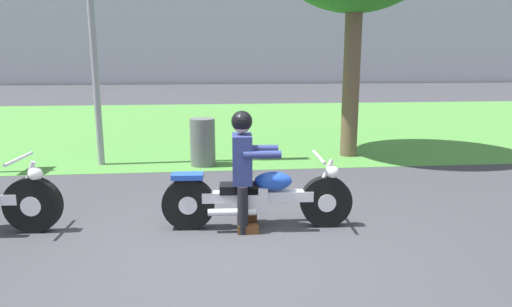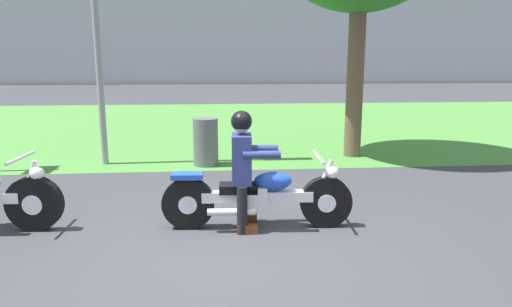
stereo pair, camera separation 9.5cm
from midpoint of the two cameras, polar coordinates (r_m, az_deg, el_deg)
ground at (r=4.81m, az=-2.17°, el=-12.21°), size 120.00×120.00×0.00m
grass_verge at (r=14.00m, az=-3.98°, el=3.78°), size 60.00×12.00×0.01m
motorcycle_lead at (r=5.33m, az=0.78°, el=-5.41°), size 2.22×0.66×0.86m
rider_lead at (r=5.22m, az=-1.06°, el=-0.95°), size 0.56×0.48×1.38m
trash_can at (r=8.48m, az=-5.98°, el=1.44°), size 0.46×0.46×0.88m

